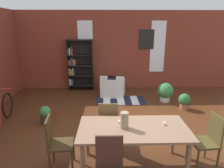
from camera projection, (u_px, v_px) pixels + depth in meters
ground_plane at (132, 134)px, 4.54m from camera, size 10.13×10.13×0.00m
back_wall_brick at (122, 51)px, 7.58m from camera, size 8.79×0.12×2.94m
window_pane_0 at (86, 47)px, 7.44m from camera, size 0.55×0.02×1.91m
window_pane_1 at (158, 47)px, 7.50m from camera, size 0.55×0.02×1.91m
dining_table at (133, 132)px, 3.30m from camera, size 1.83×0.92×0.75m
vase_on_table at (124, 120)px, 3.24m from camera, size 0.14×0.14×0.28m
tealight_candle_0 at (164, 124)px, 3.36m from camera, size 0.04×0.04×0.05m
tealight_candle_1 at (119, 122)px, 3.42m from camera, size 0.04×0.04×0.05m
dining_chair_far_left at (108, 122)px, 3.99m from camera, size 0.41×0.41×0.95m
dining_chair_head_right at (208, 139)px, 3.38m from camera, size 0.43×0.43×0.95m
dining_chair_head_left at (57, 142)px, 3.31m from camera, size 0.44×0.44×0.95m
bookshelf_tall at (79, 65)px, 7.45m from camera, size 0.95×0.29×1.91m
armchair_white at (113, 88)px, 6.98m from camera, size 0.91×0.91×0.75m
bicycle_second at (0, 112)px, 4.86m from camera, size 0.44×1.64×0.88m
potted_plant_by_shelf at (165, 91)px, 6.43m from camera, size 0.51×0.51×0.62m
potted_plant_corner at (184, 101)px, 5.83m from camera, size 0.34×0.34×0.47m
potted_plant_window at (45, 114)px, 4.97m from camera, size 0.28×0.28×0.45m
striped_rug at (121, 100)px, 6.58m from camera, size 1.62×0.82×0.01m
framed_picture at (146, 39)px, 7.41m from camera, size 0.56×0.03×0.72m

